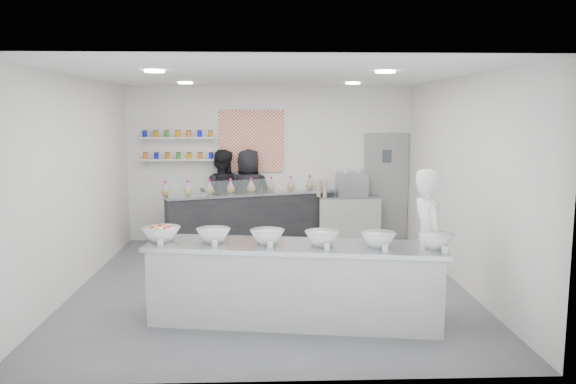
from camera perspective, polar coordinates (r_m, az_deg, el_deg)
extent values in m
plane|color=#515156|center=(8.32, -1.72, -9.37)|extent=(6.00, 6.00, 0.00)
plane|color=white|center=(7.96, -1.81, 11.73)|extent=(6.00, 6.00, 0.00)
plane|color=white|center=(10.98, -1.89, 2.86)|extent=(5.50, 0.00, 5.50)
plane|color=white|center=(8.44, -20.79, 0.80)|extent=(0.00, 6.00, 6.00)
plane|color=white|center=(8.48, 17.17, 0.99)|extent=(0.00, 6.00, 6.00)
cube|color=gray|center=(11.25, 9.92, 0.56)|extent=(0.88, 0.04, 2.10)
cube|color=#E64D1D|center=(10.93, -3.74, 5.18)|extent=(1.25, 0.03, 1.20)
cube|color=silver|center=(11.00, -11.05, 3.25)|extent=(1.45, 0.22, 0.04)
cube|color=silver|center=(10.98, -11.11, 5.43)|extent=(1.45, 0.22, 0.04)
cylinder|color=white|center=(7.08, -13.40, 11.82)|extent=(0.24, 0.24, 0.02)
cylinder|color=white|center=(7.11, 9.86, 11.91)|extent=(0.24, 0.24, 0.02)
cylinder|color=white|center=(9.65, -10.38, 10.83)|extent=(0.24, 0.24, 0.02)
cylinder|color=white|center=(9.66, 6.61, 10.90)|extent=(0.24, 0.24, 0.02)
cube|color=beige|center=(6.76, 0.66, -9.26)|extent=(3.58, 1.32, 0.95)
cube|color=black|center=(10.73, -3.73, -2.66)|extent=(3.26, 1.57, 1.00)
cube|color=white|center=(10.36, -3.32, 0.54)|extent=(3.04, 1.01, 0.27)
cube|color=beige|center=(11.03, 6.24, -2.70)|extent=(1.20, 0.38, 0.89)
cube|color=#93969E|center=(10.93, 6.51, 0.73)|extent=(0.58, 0.40, 0.44)
imported|color=white|center=(7.09, 14.10, -5.05)|extent=(0.50, 0.71, 1.82)
imported|color=black|center=(10.94, -6.75, -0.38)|extent=(0.96, 0.80, 1.80)
imported|color=black|center=(10.91, -3.99, -0.34)|extent=(0.89, 0.59, 1.81)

